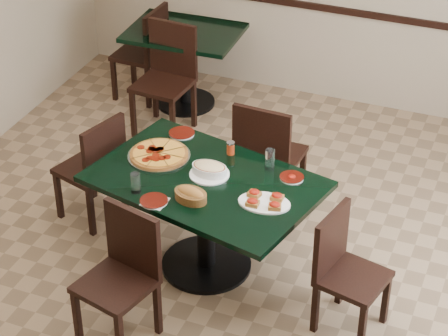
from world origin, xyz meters
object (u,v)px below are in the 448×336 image
at_px(back_chair_left, 147,48).
at_px(chair_left, 96,165).
at_px(chair_near, 123,269).
at_px(lasagna_casserole, 209,169).
at_px(back_chair_near, 168,72).
at_px(pepperoni_pizza, 159,154).
at_px(chair_right, 343,266).
at_px(bruschetta_platter, 264,201).
at_px(back_table, 185,53).
at_px(main_table, 206,201).
at_px(chair_far, 267,152).
at_px(bread_basket, 191,195).

bearing_deg(back_chair_left, chair_left, 17.68).
distance_m(chair_near, lasagna_casserole, 0.92).
relative_size(back_chair_near, pepperoni_pizza, 2.21).
xyz_separation_m(chair_right, bruschetta_platter, (-0.57, 0.08, 0.30)).
distance_m(chair_left, pepperoni_pizza, 0.63).
height_order(back_table, chair_left, chair_left).
distance_m(main_table, chair_near, 0.82).
bearing_deg(chair_far, bread_basket, 84.20).
relative_size(back_table, lasagna_casserole, 3.77).
height_order(back_table, bruschetta_platter, bruschetta_platter).
distance_m(chair_near, back_chair_near, 2.63).
bearing_deg(main_table, back_chair_left, 137.95).
distance_m(chair_far, pepperoni_pizza, 0.89).
xyz_separation_m(chair_left, back_chair_near, (-0.10, 1.47, 0.06)).
height_order(chair_left, lasagna_casserole, chair_left).
relative_size(back_chair_near, back_chair_left, 1.07).
distance_m(back_table, back_chair_near, 0.45).
xyz_separation_m(chair_far, chair_near, (-0.39, -1.58, -0.04)).
relative_size(chair_right, pepperoni_pizza, 1.92).
relative_size(chair_right, back_chair_left, 0.93).
height_order(back_table, chair_near, chair_near).
bearing_deg(bruschetta_platter, chair_right, -12.89).
bearing_deg(chair_near, chair_far, 90.11).
bearing_deg(main_table, back_chair_near, 135.35).
height_order(chair_right, chair_left, chair_left).
bearing_deg(chair_far, main_table, 81.00).
bearing_deg(pepperoni_pizza, bruschetta_platter, -16.82).
bearing_deg(back_chair_near, pepperoni_pizza, -62.90).
height_order(chair_left, back_chair_left, back_chair_left).
bearing_deg(pepperoni_pizza, chair_left, 172.19).
height_order(back_chair_near, back_chair_left, back_chair_near).
height_order(chair_right, back_chair_left, back_chair_left).
bearing_deg(back_chair_left, chair_near, 26.03).
bearing_deg(chair_right, pepperoni_pizza, 89.39).
xyz_separation_m(back_chair_near, bruschetta_platter, (1.54, -1.82, 0.22)).
distance_m(chair_near, bread_basket, 0.65).
bearing_deg(back_chair_left, back_table, 94.19).
bearing_deg(back_chair_near, bruschetta_platter, -45.80).
bearing_deg(lasagna_casserole, back_table, 119.60).
distance_m(pepperoni_pizza, lasagna_casserole, 0.43).
distance_m(main_table, back_chair_near, 2.01).
relative_size(back_table, back_chair_left, 1.13).
distance_m(back_chair_left, bruschetta_platter, 3.00).
bearing_deg(bread_basket, back_chair_near, 131.16).
distance_m(back_table, chair_near, 3.07).
distance_m(pepperoni_pizza, bread_basket, 0.58).
xyz_separation_m(pepperoni_pizza, lasagna_casserole, (0.42, -0.09, 0.03)).
bearing_deg(chair_right, bruschetta_platter, 94.76).
relative_size(chair_far, back_chair_left, 1.06).
xyz_separation_m(lasagna_casserole, bread_basket, (0.00, -0.31, -0.01)).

